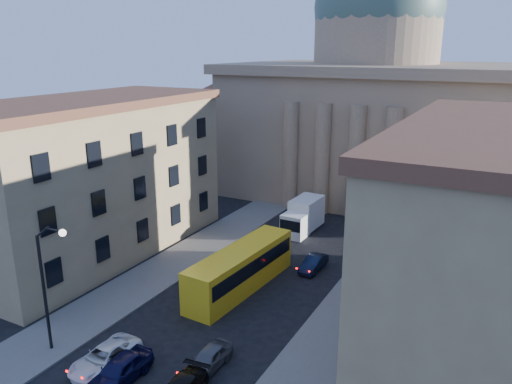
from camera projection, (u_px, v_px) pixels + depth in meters
sidewalk_left at (141, 284)px, 41.60m from camera, size 5.00×60.00×0.15m
sidewalk_right at (335, 337)px, 33.99m from camera, size 5.00×60.00×0.15m
church at (371, 103)px, 66.30m from camera, size 68.02×28.76×36.60m
building_left at (93, 176)px, 46.74m from camera, size 11.60×26.60×14.70m
building_right at (490, 239)px, 31.52m from camera, size 11.60×26.60×14.70m
street_lamp at (48, 278)px, 30.96m from camera, size 2.62×0.44×8.83m
car_left_near at (120, 370)px, 29.34m from camera, size 1.86×4.61×1.57m
car_left_mid at (105, 357)px, 30.76m from camera, size 2.35×4.92×1.35m
car_right_far at (209, 359)px, 30.63m from camera, size 1.58×3.91×1.33m
car_right_distant at (313, 263)px, 44.18m from camera, size 1.51×3.92×1.28m
city_bus at (241, 268)px, 40.55m from camera, size 3.64×12.26×3.41m
box_truck at (303, 216)px, 53.35m from camera, size 2.67×6.34×3.44m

